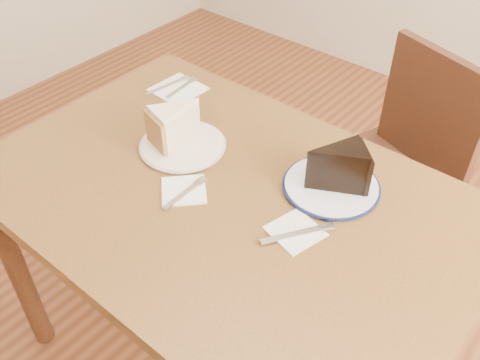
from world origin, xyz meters
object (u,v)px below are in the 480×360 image
at_px(plate_cream, 183,146).
at_px(carrot_cake, 179,124).
at_px(chair_far, 388,174).
at_px(table, 225,220).
at_px(plate_navy, 331,186).
at_px(chocolate_cake, 333,170).

relative_size(plate_cream, carrot_cake, 1.71).
height_order(chair_far, carrot_cake, chair_far).
height_order(table, carrot_cake, carrot_cake).
distance_m(chair_far, plate_navy, 0.52).
distance_m(plate_cream, plate_navy, 0.40).
relative_size(carrot_cake, chocolate_cake, 0.96).
bearing_deg(chocolate_cake, plate_navy, -31.46).
bearing_deg(table, plate_navy, 42.60).
relative_size(chair_far, plate_navy, 3.93).
xyz_separation_m(table, plate_navy, (0.19, 0.17, 0.10)).
distance_m(table, chocolate_cake, 0.30).
height_order(chair_far, plate_cream, chair_far).
height_order(plate_navy, carrot_cake, carrot_cake).
xyz_separation_m(chair_far, chocolate_cake, (0.03, -0.45, 0.32)).
xyz_separation_m(plate_navy, chocolate_cake, (0.00, -0.00, 0.06)).
height_order(plate_navy, chocolate_cake, chocolate_cake).
bearing_deg(chair_far, table, 93.90).
relative_size(plate_navy, carrot_cake, 1.75).
bearing_deg(carrot_cake, chair_far, 70.25).
height_order(table, plate_cream, plate_cream).
xyz_separation_m(plate_cream, carrot_cake, (-0.02, 0.01, 0.05)).
distance_m(carrot_cake, chocolate_cake, 0.42).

